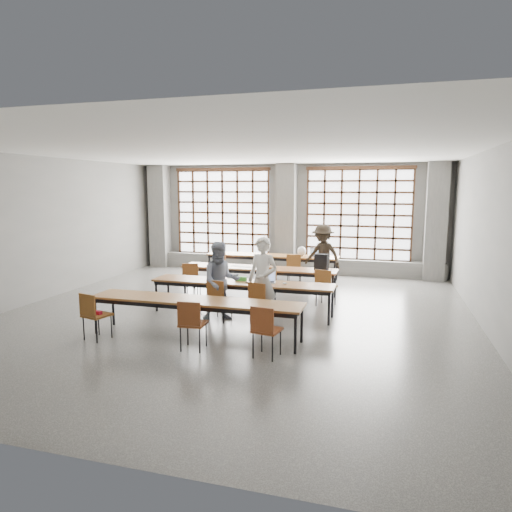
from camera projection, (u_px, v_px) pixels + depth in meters
The scene contains 41 objects.
floor at pixel (235, 315), 9.95m from camera, with size 11.00×11.00×0.00m, color #494947.
ceiling at pixel (234, 151), 9.42m from camera, with size 11.00×11.00×0.00m, color silver.
wall_back at pixel (288, 218), 14.91m from camera, with size 10.00×10.00×0.00m, color #60605D.
wall_front at pixel (54, 291), 4.46m from camera, with size 10.00×10.00×0.00m, color #60605D.
wall_left at pixel (39, 229), 11.05m from camera, with size 11.00×11.00×0.00m, color #60605D.
wall_right at pixel (494, 243), 8.32m from camera, with size 11.00×11.00×0.00m, color #60605D.
column_left at pixel (160, 216), 15.87m from camera, with size 0.60×0.55×3.50m, color #565754.
column_mid at pixel (286, 219), 14.65m from camera, with size 0.60×0.55×3.50m, color #565754.
column_right at pixel (436, 222), 13.42m from camera, with size 0.60×0.55×3.50m, color #565754.
window_left at pixel (223, 213), 15.43m from camera, with size 3.32×0.12×3.00m.
window_right at pixel (358, 215), 14.20m from camera, with size 3.32×0.12×3.00m.
sill_ledge at pixel (286, 264), 14.95m from camera, with size 9.80×0.35×0.50m, color #565754.
desk_row_a at pixel (272, 257), 13.79m from camera, with size 4.00×0.70×0.73m.
desk_row_b at pixel (258, 270), 11.64m from camera, with size 4.00×0.70×0.73m.
desk_row_c at pixel (242, 285), 9.89m from camera, with size 4.00×0.70×0.73m.
desk_row_d at pixel (195, 303), 8.32m from camera, with size 4.00×0.70×0.73m.
chair_back_left at pixel (221, 262), 13.59m from camera, with size 0.46×0.46×0.88m.
chair_back_mid at pixel (294, 266), 12.99m from camera, with size 0.45×0.46×0.88m.
chair_back_right at pixel (322, 267), 12.77m from camera, with size 0.43×0.43×0.88m.
chair_mid_left at pixel (191, 276), 11.50m from camera, with size 0.50×0.50×0.88m.
chair_mid_centre at pixel (268, 280), 10.95m from camera, with size 0.51×0.51×0.88m.
chair_mid_right at pixel (325, 284), 10.58m from camera, with size 0.51×0.52×0.88m.
chair_front_left at pixel (218, 296), 9.39m from camera, with size 0.49×0.49×0.88m.
chair_front_right at pixel (260, 299), 9.15m from camera, with size 0.53×0.53×0.88m.
chair_near_left at pixel (93, 312), 8.21m from camera, with size 0.51×0.51×0.88m.
chair_near_mid at pixel (192, 320), 7.69m from camera, with size 0.45×0.45×0.88m.
chair_near_right at pixel (265, 326), 7.34m from camera, with size 0.48×0.48×0.88m.
student_male at pixel (263, 281), 9.21m from camera, with size 0.65×0.42×1.77m, color silver.
student_female at pixel (221, 281), 9.47m from camera, with size 0.80×0.62×1.64m, color #1A294E.
student_back at pixel (323, 255), 12.85m from camera, with size 1.11×0.64×1.72m, color black.
laptop_front at pixel (267, 279), 9.82m from camera, with size 0.41×0.37×0.26m.
laptop_back at pixel (317, 254), 13.51m from camera, with size 0.42×0.38×0.26m.
mouse at pixel (285, 283), 9.60m from camera, with size 0.10×0.06×0.04m, color white.
green_box at pixel (241, 279), 9.96m from camera, with size 0.25×0.09×0.09m, color green.
phone at pixel (249, 283), 9.73m from camera, with size 0.13×0.06×0.01m, color black.
paper_sheet_a at pixel (237, 266), 11.84m from camera, with size 0.30×0.21×0.00m, color white.
paper_sheet_b at pixel (247, 267), 11.67m from camera, with size 0.30×0.21×0.00m, color white.
paper_sheet_c at pixel (262, 268), 11.61m from camera, with size 0.30×0.21×0.00m, color white.
backpack at pixel (322, 262), 11.21m from camera, with size 0.32×0.20×0.40m, color black.
plastic_bag at pixel (302, 251), 13.56m from camera, with size 0.26×0.21×0.29m, color silver.
red_pouch at pixel (97, 312), 8.29m from camera, with size 0.20×0.08×0.06m, color maroon.
Camera 1 is at (3.10, -9.14, 2.75)m, focal length 32.00 mm.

